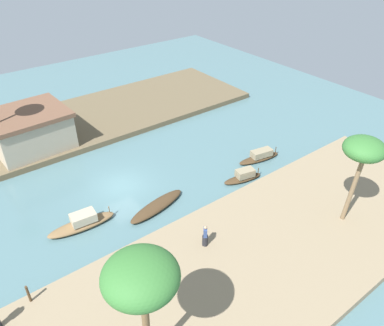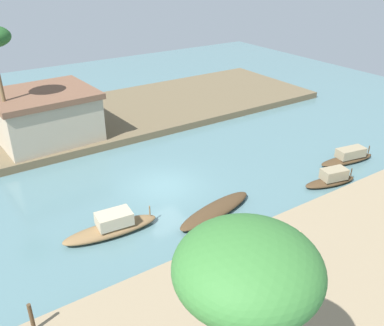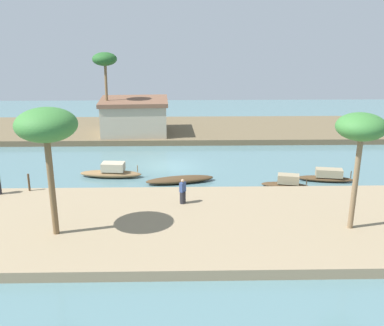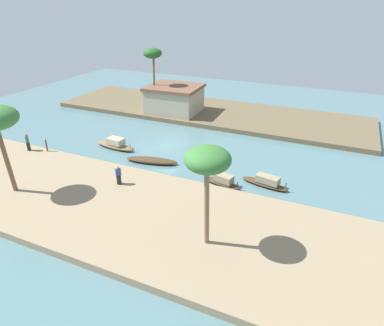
{
  "view_description": "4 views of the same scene",
  "coord_description": "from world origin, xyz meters",
  "px_view_note": "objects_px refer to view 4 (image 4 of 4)",
  "views": [
    {
      "loc": [
        -10.11,
        -22.65,
        18.11
      ],
      "look_at": [
        5.95,
        -1.5,
        0.63
      ],
      "focal_mm": 35.21,
      "sensor_mm": 36.0,
      "label": 1
    },
    {
      "loc": [
        -10.45,
        -18.6,
        12.22
      ],
      "look_at": [
        1.98,
        -0.03,
        0.98
      ],
      "focal_mm": 39.05,
      "sensor_mm": 36.0,
      "label": 2
    },
    {
      "loc": [
        0.89,
        -37.24,
        11.6
      ],
      "look_at": [
        1.69,
        -2.12,
        0.92
      ],
      "focal_mm": 44.85,
      "sensor_mm": 36.0,
      "label": 3
    },
    {
      "loc": [
        16.26,
        -28.91,
        14.16
      ],
      "look_at": [
        4.77,
        -3.65,
        0.6
      ],
      "focal_mm": 31.97,
      "sensor_mm": 36.0,
      "label": 4
    }
  ],
  "objects_px": {
    "person_on_near_bank": "(28,143)",
    "palm_tree_right_tall": "(153,55)",
    "person_by_mooring": "(119,177)",
    "palm_tree_left_far": "(208,162)",
    "sampan_with_red_awning": "(223,181)",
    "mooring_post": "(47,146)",
    "sampan_upstream_small": "(266,182)",
    "sampan_with_tall_canopy": "(152,160)",
    "riverside_building": "(174,99)",
    "sampan_near_left_bank": "(115,144)"
  },
  "relations": [
    {
      "from": "mooring_post",
      "to": "sampan_with_red_awning",
      "type": "bearing_deg",
      "value": 5.4
    },
    {
      "from": "sampan_upstream_small",
      "to": "mooring_post",
      "type": "bearing_deg",
      "value": -161.51
    },
    {
      "from": "sampan_upstream_small",
      "to": "person_on_near_bank",
      "type": "bearing_deg",
      "value": -160.71
    },
    {
      "from": "riverside_building",
      "to": "person_by_mooring",
      "type": "bearing_deg",
      "value": -78.95
    },
    {
      "from": "sampan_with_tall_canopy",
      "to": "riverside_building",
      "type": "height_order",
      "value": "riverside_building"
    },
    {
      "from": "person_on_near_bank",
      "to": "palm_tree_right_tall",
      "type": "distance_m",
      "value": 18.25
    },
    {
      "from": "person_by_mooring",
      "to": "sampan_with_tall_canopy",
      "type": "bearing_deg",
      "value": -140.71
    },
    {
      "from": "mooring_post",
      "to": "palm_tree_left_far",
      "type": "xyz_separation_m",
      "value": [
        19.39,
        -6.41,
        4.97
      ]
    },
    {
      "from": "riverside_building",
      "to": "palm_tree_right_tall",
      "type": "bearing_deg",
      "value": -167.4
    },
    {
      "from": "person_on_near_bank",
      "to": "person_by_mooring",
      "type": "relative_size",
      "value": 1.1
    },
    {
      "from": "sampan_with_tall_canopy",
      "to": "mooring_post",
      "type": "xyz_separation_m",
      "value": [
        -10.02,
        -2.93,
        0.89
      ]
    },
    {
      "from": "sampan_with_tall_canopy",
      "to": "mooring_post",
      "type": "height_order",
      "value": "mooring_post"
    },
    {
      "from": "palm_tree_right_tall",
      "to": "sampan_with_tall_canopy",
      "type": "bearing_deg",
      "value": -61.39
    },
    {
      "from": "sampan_with_red_awning",
      "to": "sampan_upstream_small",
      "type": "height_order",
      "value": "sampan_with_red_awning"
    },
    {
      "from": "person_on_near_bank",
      "to": "palm_tree_right_tall",
      "type": "height_order",
      "value": "palm_tree_right_tall"
    },
    {
      "from": "sampan_with_tall_canopy",
      "to": "sampan_upstream_small",
      "type": "xyz_separation_m",
      "value": [
        10.84,
        0.09,
        0.13
      ]
    },
    {
      "from": "person_on_near_bank",
      "to": "palm_tree_left_far",
      "type": "bearing_deg",
      "value": -146.24
    },
    {
      "from": "person_by_mooring",
      "to": "palm_tree_left_far",
      "type": "height_order",
      "value": "palm_tree_left_far"
    },
    {
      "from": "sampan_near_left_bank",
      "to": "sampan_with_tall_canopy",
      "type": "distance_m",
      "value": 5.39
    },
    {
      "from": "mooring_post",
      "to": "person_by_mooring",
      "type": "bearing_deg",
      "value": -13.65
    },
    {
      "from": "sampan_with_tall_canopy",
      "to": "person_by_mooring",
      "type": "xyz_separation_m",
      "value": [
        0.18,
        -5.4,
        0.96
      ]
    },
    {
      "from": "palm_tree_left_far",
      "to": "person_by_mooring",
      "type": "bearing_deg",
      "value": 156.82
    },
    {
      "from": "palm_tree_right_tall",
      "to": "riverside_building",
      "type": "bearing_deg",
      "value": 15.42
    },
    {
      "from": "mooring_post",
      "to": "person_on_near_bank",
      "type": "bearing_deg",
      "value": -161.97
    },
    {
      "from": "person_on_near_bank",
      "to": "palm_tree_right_tall",
      "type": "xyz_separation_m",
      "value": [
        4.76,
        16.45,
        6.31
      ]
    },
    {
      "from": "sampan_near_left_bank",
      "to": "mooring_post",
      "type": "xyz_separation_m",
      "value": [
        -4.83,
        -4.35,
        0.72
      ]
    },
    {
      "from": "sampan_with_red_awning",
      "to": "palm_tree_right_tall",
      "type": "relative_size",
      "value": 0.44
    },
    {
      "from": "person_on_near_bank",
      "to": "palm_tree_right_tall",
      "type": "bearing_deg",
      "value": -57.0
    },
    {
      "from": "sampan_with_red_awning",
      "to": "palm_tree_right_tall",
      "type": "height_order",
      "value": "palm_tree_right_tall"
    },
    {
      "from": "person_by_mooring",
      "to": "riverside_building",
      "type": "bearing_deg",
      "value": -128.79
    },
    {
      "from": "sampan_with_red_awning",
      "to": "palm_tree_left_far",
      "type": "relative_size",
      "value": 0.54
    },
    {
      "from": "sampan_with_tall_canopy",
      "to": "palm_tree_right_tall",
      "type": "relative_size",
      "value": 0.65
    },
    {
      "from": "sampan_with_red_awning",
      "to": "mooring_post",
      "type": "xyz_separation_m",
      "value": [
        -17.58,
        -1.66,
        0.74
      ]
    },
    {
      "from": "sampan_upstream_small",
      "to": "palm_tree_left_far",
      "type": "relative_size",
      "value": 0.65
    },
    {
      "from": "sampan_upstream_small",
      "to": "palm_tree_left_far",
      "type": "height_order",
      "value": "palm_tree_left_far"
    },
    {
      "from": "sampan_near_left_bank",
      "to": "sampan_upstream_small",
      "type": "bearing_deg",
      "value": 0.45
    },
    {
      "from": "palm_tree_right_tall",
      "to": "person_by_mooring",
      "type": "bearing_deg",
      "value": -68.46
    },
    {
      "from": "sampan_upstream_small",
      "to": "mooring_post",
      "type": "xyz_separation_m",
      "value": [
        -20.87,
        -3.01,
        0.75
      ]
    },
    {
      "from": "sampan_with_red_awning",
      "to": "person_on_near_bank",
      "type": "xyz_separation_m",
      "value": [
        -19.38,
        -2.24,
        0.93
      ]
    },
    {
      "from": "sampan_near_left_bank",
      "to": "person_on_near_bank",
      "type": "relative_size",
      "value": 2.74
    },
    {
      "from": "sampan_with_red_awning",
      "to": "mooring_post",
      "type": "relative_size",
      "value": 2.95
    },
    {
      "from": "mooring_post",
      "to": "riverside_building",
      "type": "height_order",
      "value": "riverside_building"
    },
    {
      "from": "person_by_mooring",
      "to": "palm_tree_right_tall",
      "type": "height_order",
      "value": "palm_tree_right_tall"
    },
    {
      "from": "sampan_with_tall_canopy",
      "to": "person_on_near_bank",
      "type": "height_order",
      "value": "person_on_near_bank"
    },
    {
      "from": "sampan_with_red_awning",
      "to": "sampan_with_tall_canopy",
      "type": "bearing_deg",
      "value": -176.74
    },
    {
      "from": "sampan_near_left_bank",
      "to": "palm_tree_right_tall",
      "type": "xyz_separation_m",
      "value": [
        -1.86,
        11.51,
        7.21
      ]
    },
    {
      "from": "sampan_upstream_small",
      "to": "mooring_post",
      "type": "relative_size",
      "value": 3.54
    },
    {
      "from": "person_by_mooring",
      "to": "sampan_near_left_bank",
      "type": "bearing_deg",
      "value": -104.46
    },
    {
      "from": "sampan_near_left_bank",
      "to": "person_by_mooring",
      "type": "relative_size",
      "value": 3.02
    },
    {
      "from": "person_on_near_bank",
      "to": "person_by_mooring",
      "type": "distance_m",
      "value": 12.15
    }
  ]
}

